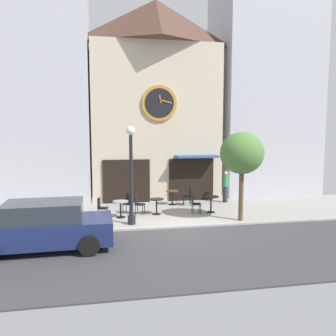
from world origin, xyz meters
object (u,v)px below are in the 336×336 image
(cafe_table_near_curb, at_px, (172,195))
(cafe_chair_right_end, at_px, (101,206))
(street_lamp, at_px, (131,175))
(street_tree, at_px, (242,154))
(cafe_chair_mid_row, at_px, (129,202))
(cafe_table_center_left, at_px, (211,201))
(cafe_chair_curbside, at_px, (138,203))
(cafe_chair_under_awning, at_px, (194,202))
(cafe_table_center, at_px, (121,206))
(pedestrian_green, at_px, (225,186))
(cafe_table_near_door, at_px, (157,204))
(cafe_chair_outer, at_px, (188,195))
(parked_car_navy, at_px, (44,226))

(cafe_table_near_curb, xyz_separation_m, cafe_chair_right_end, (-3.58, -2.13, 0.03))
(cafe_table_near_curb, bearing_deg, street_lamp, -125.17)
(street_tree, bearing_deg, cafe_chair_mid_row, 154.86)
(cafe_table_near_curb, xyz_separation_m, cafe_table_center_left, (1.46, -1.98, 0.05))
(cafe_chair_mid_row, relative_size, cafe_chair_right_end, 1.00)
(cafe_table_near_curb, distance_m, cafe_table_center_left, 2.46)
(cafe_chair_curbside, bearing_deg, cafe_chair_right_end, -164.30)
(street_tree, relative_size, cafe_chair_right_end, 4.18)
(cafe_chair_mid_row, distance_m, cafe_chair_under_awning, 3.06)
(cafe_table_center, distance_m, cafe_table_near_curb, 3.49)
(cafe_table_center_left, bearing_deg, street_tree, -62.25)
(cafe_chair_right_end, height_order, pedestrian_green, pedestrian_green)
(cafe_table_near_door, height_order, cafe_chair_under_awning, cafe_chair_under_awning)
(street_tree, distance_m, cafe_table_center, 5.71)
(cafe_table_center, bearing_deg, cafe_chair_curbside, 31.70)
(cafe_table_near_door, bearing_deg, cafe_chair_mid_row, 158.20)
(cafe_table_near_door, relative_size, cafe_table_near_curb, 0.97)
(cafe_table_near_door, xyz_separation_m, cafe_chair_right_end, (-2.49, -0.25, 0.03))
(pedestrian_green, bearing_deg, cafe_chair_under_awning, -136.33)
(cafe_table_center, bearing_deg, street_tree, -15.42)
(cafe_table_near_door, distance_m, cafe_chair_outer, 2.49)
(cafe_chair_mid_row, relative_size, cafe_chair_under_awning, 1.00)
(street_lamp, xyz_separation_m, cafe_chair_outer, (3.14, 3.06, -1.50))
(cafe_table_center_left, bearing_deg, cafe_chair_outer, 110.99)
(pedestrian_green, bearing_deg, cafe_chair_outer, -169.99)
(parked_car_navy, bearing_deg, street_tree, 16.36)
(cafe_table_near_door, distance_m, cafe_chair_under_awning, 1.75)
(cafe_chair_mid_row, bearing_deg, cafe_chair_right_end, -149.18)
(cafe_table_near_door, relative_size, cafe_table_center_left, 0.93)
(street_tree, relative_size, parked_car_navy, 0.87)
(street_tree, bearing_deg, cafe_chair_outer, 114.30)
(street_tree, relative_size, cafe_chair_outer, 4.18)
(cafe_table_near_door, relative_size, cafe_chair_mid_row, 0.80)
(street_lamp, distance_m, cafe_table_near_curb, 4.34)
(pedestrian_green, bearing_deg, cafe_table_center_left, -124.93)
(cafe_table_near_curb, distance_m, pedestrian_green, 2.95)
(street_tree, xyz_separation_m, parked_car_navy, (-7.61, -2.23, -2.09))
(street_lamp, xyz_separation_m, cafe_chair_mid_row, (0.01, 1.94, -1.50))
(cafe_table_center_left, bearing_deg, cafe_chair_right_end, -178.40)
(cafe_chair_right_end, bearing_deg, cafe_chair_under_awning, 0.78)
(street_lamp, relative_size, parked_car_navy, 0.92)
(cafe_table_center_left, height_order, cafe_chair_outer, cafe_chair_outer)
(cafe_table_center, height_order, parked_car_navy, parked_car_navy)
(cafe_table_near_curb, height_order, cafe_chair_under_awning, cafe_chair_under_awning)
(street_lamp, bearing_deg, cafe_chair_under_awning, 22.84)
(cafe_table_near_curb, distance_m, cafe_chair_right_end, 4.17)
(street_tree, bearing_deg, cafe_chair_curbside, 155.70)
(cafe_chair_under_awning, bearing_deg, street_tree, -42.06)
(pedestrian_green, bearing_deg, cafe_table_center, -158.10)
(pedestrian_green, bearing_deg, cafe_chair_right_end, -161.04)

